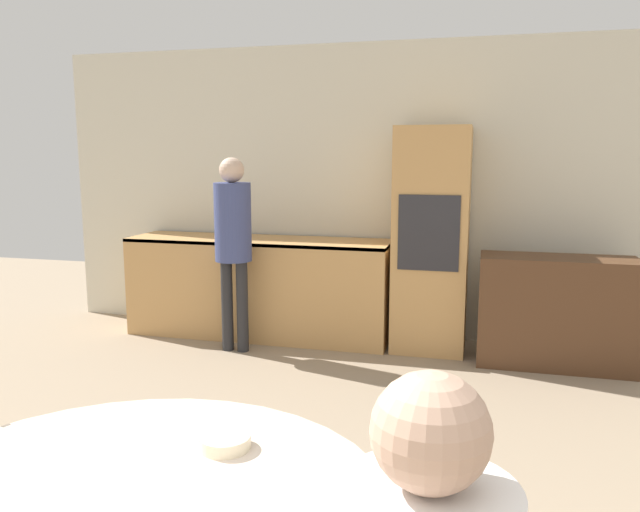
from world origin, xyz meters
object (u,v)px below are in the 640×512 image
at_px(person_standing, 233,232).
at_px(bowl_near, 225,442).
at_px(oven_unit, 431,240).
at_px(sideboard, 556,312).

bearing_deg(person_standing, bowl_near, -67.89).
height_order(oven_unit, person_standing, oven_unit).
relative_size(oven_unit, bowl_near, 12.07).
relative_size(oven_unit, person_standing, 1.15).
bearing_deg(person_standing, sideboard, 6.27).
relative_size(oven_unit, sideboard, 1.60).
relative_size(sideboard, person_standing, 0.72).
xyz_separation_m(oven_unit, sideboard, (0.98, -0.22, -0.50)).
relative_size(sideboard, bowl_near, 7.53).
distance_m(person_standing, bowl_near, 3.35).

